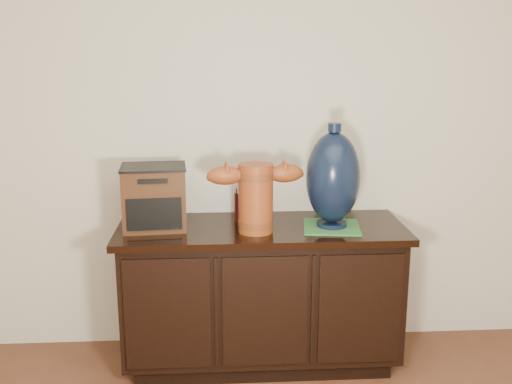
{
  "coord_description": "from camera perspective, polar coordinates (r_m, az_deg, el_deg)",
  "views": [
    {
      "loc": [
        -0.21,
        -0.68,
        1.64
      ],
      "look_at": [
        -0.03,
        2.18,
        0.95
      ],
      "focal_mm": 42.0,
      "sensor_mm": 36.0,
      "label": 1
    }
  ],
  "objects": [
    {
      "name": "terracotta_vessel",
      "position": [
        2.91,
        -0.03,
        -0.18
      ],
      "size": [
        0.48,
        0.19,
        0.34
      ],
      "rotation": [
        0.0,
        0.0,
        0.12
      ],
      "color": "#91411A",
      "rests_on": "sideboard"
    },
    {
      "name": "green_mat",
      "position": [
        3.04,
        7.2,
        -3.3
      ],
      "size": [
        0.31,
        0.31,
        0.01
      ],
      "primitive_type": "cube",
      "rotation": [
        0.0,
        0.0,
        -0.13
      ],
      "color": "#316D35",
      "rests_on": "sideboard"
    },
    {
      "name": "tv_radio",
      "position": [
        3.02,
        -9.66,
        -0.49
      ],
      "size": [
        0.34,
        0.28,
        0.32
      ],
      "rotation": [
        0.0,
        0.0,
        0.08
      ],
      "color": "#3E210F",
      "rests_on": "sideboard"
    },
    {
      "name": "spray_can",
      "position": [
        3.11,
        -1.51,
        -1.24
      ],
      "size": [
        0.06,
        0.06,
        0.18
      ],
      "color": "#601012",
      "rests_on": "sideboard"
    },
    {
      "name": "lamp_base",
      "position": [
        2.98,
        7.35,
        1.32
      ],
      "size": [
        0.3,
        0.3,
        0.52
      ],
      "rotation": [
        0.0,
        0.0,
        -0.13
      ],
      "color": "black",
      "rests_on": "green_mat"
    },
    {
      "name": "sideboard",
      "position": [
        3.17,
        0.5,
        -9.64
      ],
      "size": [
        1.46,
        0.56,
        0.75
      ],
      "color": "black",
      "rests_on": "ground"
    },
    {
      "name": "room",
      "position": [
        0.79,
        12.38,
        -12.44
      ],
      "size": [
        5.0,
        5.0,
        5.0
      ],
      "color": "#552E1D",
      "rests_on": "ground"
    }
  ]
}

